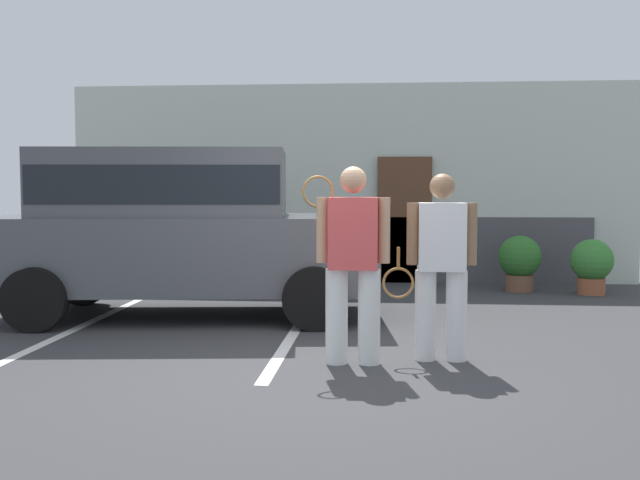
# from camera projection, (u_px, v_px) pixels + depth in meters

# --- Properties ---
(ground_plane) EXTENTS (40.00, 40.00, 0.00)m
(ground_plane) POSITION_uv_depth(u_px,v_px,m) (318.00, 366.00, 6.74)
(ground_plane) COLOR #38383A
(parking_stripe_0) EXTENTS (0.12, 4.40, 0.01)m
(parking_stripe_0) POSITION_uv_depth(u_px,v_px,m) (75.00, 329.00, 8.48)
(parking_stripe_0) COLOR silver
(parking_stripe_0) RESTS_ON ground_plane
(parking_stripe_1) EXTENTS (0.12, 4.40, 0.01)m
(parking_stripe_1) POSITION_uv_depth(u_px,v_px,m) (294.00, 333.00, 8.26)
(parking_stripe_1) COLOR silver
(parking_stripe_1) RESTS_ON ground_plane
(house_frontage) EXTENTS (9.50, 0.40, 3.32)m
(house_frontage) POSITION_uv_depth(u_px,v_px,m) (351.00, 189.00, 12.78)
(house_frontage) COLOR silver
(house_frontage) RESTS_ON ground_plane
(parked_suv) EXTENTS (4.78, 2.57, 2.05)m
(parked_suv) POSITION_uv_depth(u_px,v_px,m) (178.00, 224.00, 9.27)
(parked_suv) COLOR #4C4F54
(parked_suv) RESTS_ON ground_plane
(tennis_player_man) EXTENTS (0.80, 0.28, 1.79)m
(tennis_player_man) POSITION_uv_depth(u_px,v_px,m) (353.00, 261.00, 6.78)
(tennis_player_man) COLOR white
(tennis_player_man) RESTS_ON ground_plane
(tennis_player_woman) EXTENTS (0.90, 0.27, 1.73)m
(tennis_player_woman) POSITION_uv_depth(u_px,v_px,m) (441.00, 264.00, 6.92)
(tennis_player_woman) COLOR white
(tennis_player_woman) RESTS_ON ground_plane
(potted_plant_by_porch) EXTENTS (0.65, 0.65, 0.86)m
(potted_plant_by_porch) POSITION_uv_depth(u_px,v_px,m) (520.00, 260.00, 11.54)
(potted_plant_by_porch) COLOR brown
(potted_plant_by_porch) RESTS_ON ground_plane
(potted_plant_secondary) EXTENTS (0.63, 0.63, 0.83)m
(potted_plant_secondary) POSITION_uv_depth(u_px,v_px,m) (592.00, 264.00, 11.20)
(potted_plant_secondary) COLOR #9E5638
(potted_plant_secondary) RESTS_ON ground_plane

